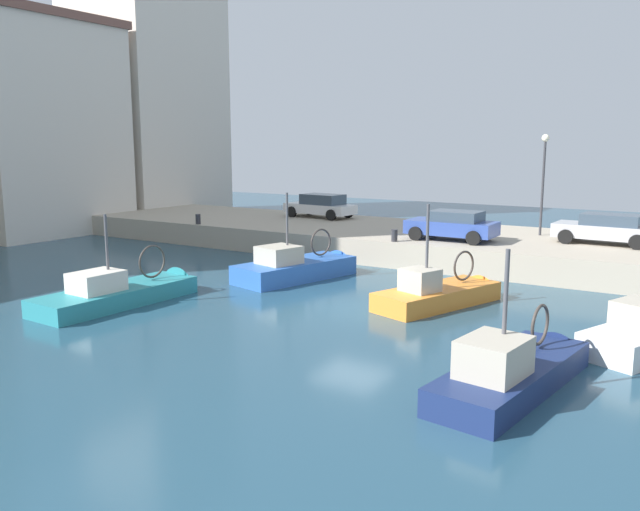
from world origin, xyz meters
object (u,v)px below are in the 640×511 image
(mooring_bollard_mid, at_px, (198,219))
(quay_streetlamp, at_px, (544,168))
(mooring_bollard_south, at_px, (394,235))
(parked_car_white, at_px, (321,206))
(fishing_boat_navy, at_px, (517,380))
(fishing_boat_teal, at_px, (127,299))
(parked_car_silver, at_px, (607,228))
(parked_car_blue, at_px, (453,225))
(fishing_boat_orange, at_px, (444,301))
(fishing_boat_blue, at_px, (301,275))

(mooring_bollard_mid, distance_m, quay_streetlamp, 18.23)
(mooring_bollard_south, height_order, quay_streetlamp, quay_streetlamp)
(parked_car_white, bearing_deg, fishing_boat_navy, -136.95)
(fishing_boat_teal, xyz_separation_m, mooring_bollard_south, (11.01, -5.19, 1.37))
(parked_car_silver, bearing_deg, mooring_bollard_mid, 102.04)
(fishing_boat_teal, bearing_deg, parked_car_blue, -29.64)
(fishing_boat_teal, relative_size, parked_car_blue, 1.68)
(fishing_boat_orange, distance_m, parked_car_white, 17.12)
(fishing_boat_orange, relative_size, parked_car_white, 1.32)
(fishing_boat_orange, distance_m, fishing_boat_navy, 7.76)
(parked_car_silver, bearing_deg, mooring_bollard_south, 117.65)
(fishing_boat_orange, distance_m, fishing_boat_teal, 11.28)
(fishing_boat_navy, height_order, parked_car_silver, fishing_boat_navy)
(fishing_boat_teal, relative_size, quay_streetlamp, 1.40)
(fishing_boat_blue, relative_size, parked_car_white, 1.42)
(parked_car_blue, relative_size, quay_streetlamp, 0.83)
(fishing_boat_orange, height_order, mooring_bollard_mid, fishing_boat_orange)
(mooring_bollard_mid, bearing_deg, fishing_boat_orange, -107.51)
(fishing_boat_teal, height_order, parked_car_blue, fishing_boat_teal)
(fishing_boat_teal, height_order, quay_streetlamp, quay_streetlamp)
(quay_streetlamp, bearing_deg, fishing_boat_blue, 143.04)
(fishing_boat_orange, relative_size, mooring_bollard_south, 10.83)
(fishing_boat_teal, distance_m, parked_car_silver, 20.46)
(fishing_boat_blue, distance_m, fishing_boat_navy, 13.41)
(fishing_boat_orange, relative_size, fishing_boat_navy, 0.93)
(fishing_boat_blue, xyz_separation_m, fishing_boat_navy, (-7.48, -11.12, 0.02))
(fishing_boat_blue, height_order, mooring_bollard_south, fishing_boat_blue)
(fishing_boat_orange, relative_size, fishing_boat_teal, 0.88)
(parked_car_blue, bearing_deg, fishing_boat_orange, -160.98)
(fishing_boat_blue, bearing_deg, fishing_boat_orange, -98.83)
(fishing_boat_teal, xyz_separation_m, parked_car_white, (17.39, 2.80, 1.81))
(fishing_boat_blue, distance_m, parked_car_silver, 13.63)
(parked_car_white, distance_m, quay_streetlamp, 13.34)
(parked_car_blue, relative_size, mooring_bollard_mid, 7.31)
(parked_car_silver, bearing_deg, parked_car_blue, 112.44)
(mooring_bollard_mid, height_order, quay_streetlamp, quay_streetlamp)
(fishing_boat_navy, bearing_deg, fishing_boat_teal, 87.45)
(fishing_boat_navy, height_order, mooring_bollard_mid, fishing_boat_navy)
(fishing_boat_navy, xyz_separation_m, mooring_bollard_mid, (11.63, 20.83, 1.34))
(parked_car_blue, height_order, mooring_bollard_south, parked_car_blue)
(fishing_boat_navy, relative_size, parked_car_white, 1.43)
(mooring_bollard_mid, bearing_deg, parked_car_silver, -77.96)
(fishing_boat_blue, height_order, parked_car_silver, fishing_boat_blue)
(mooring_bollard_mid, xyz_separation_m, quay_streetlamp, (5.65, -17.08, 2.98))
(fishing_boat_blue, xyz_separation_m, mooring_bollard_south, (4.15, -2.30, 1.36))
(parked_car_silver, bearing_deg, parked_car_white, 82.76)
(fishing_boat_navy, height_order, mooring_bollard_south, fishing_boat_navy)
(fishing_boat_teal, xyz_separation_m, fishing_boat_navy, (-0.63, -14.02, 0.03))
(fishing_boat_blue, relative_size, parked_car_blue, 1.59)
(fishing_boat_navy, relative_size, quay_streetlamp, 1.33)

